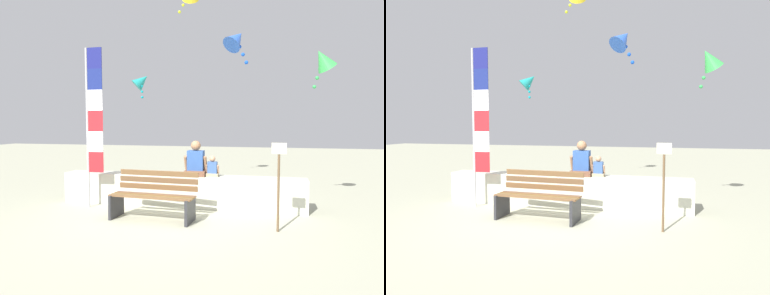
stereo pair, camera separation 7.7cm
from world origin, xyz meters
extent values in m
plane|color=#AAAB90|center=(0.00, 0.00, 0.00)|extent=(40.00, 40.00, 0.00)
cube|color=beige|center=(0.00, 1.07, 0.34)|extent=(5.29, 0.48, 0.68)
cube|color=brown|center=(-0.22, -0.29, 0.45)|extent=(1.60, 0.17, 0.03)
cube|color=brown|center=(-0.21, -0.18, 0.45)|extent=(1.60, 0.17, 0.03)
cube|color=brown|center=(-0.20, -0.07, 0.45)|extent=(1.60, 0.17, 0.03)
cube|color=brown|center=(-0.20, 0.05, 0.45)|extent=(1.60, 0.17, 0.03)
cube|color=brown|center=(-0.19, 0.15, 0.57)|extent=(1.60, 0.15, 0.10)
cube|color=brown|center=(-0.19, 0.18, 0.70)|extent=(1.60, 0.15, 0.10)
cube|color=brown|center=(-0.19, 0.20, 0.83)|extent=(1.60, 0.15, 0.10)
cube|color=#2D2D33|center=(-0.95, -0.08, 0.23)|extent=(0.08, 0.53, 0.45)
cube|color=#2D2D33|center=(0.53, -0.17, 0.23)|extent=(0.08, 0.53, 0.45)
cube|color=brown|center=(0.36, 1.04, 0.74)|extent=(0.44, 0.36, 0.12)
cube|color=#2F539C|center=(0.36, 1.04, 1.00)|extent=(0.34, 0.22, 0.42)
cylinder|color=#9D6E4C|center=(0.15, 1.02, 0.96)|extent=(0.07, 0.17, 0.31)
cylinder|color=#9D6E4C|center=(0.57, 1.02, 0.96)|extent=(0.07, 0.17, 0.31)
sphere|color=#9D6E4C|center=(0.36, 1.04, 1.32)|extent=(0.21, 0.21, 0.21)
cube|color=tan|center=(0.72, 1.04, 0.71)|extent=(0.25, 0.21, 0.07)
cube|color=#3A5C9C|center=(0.72, 1.04, 0.87)|extent=(0.20, 0.13, 0.24)
cylinder|color=tan|center=(0.60, 1.03, 0.84)|extent=(0.04, 0.10, 0.18)
cylinder|color=tan|center=(0.84, 1.03, 0.84)|extent=(0.04, 0.10, 0.18)
sphere|color=tan|center=(0.72, 1.04, 1.05)|extent=(0.12, 0.12, 0.12)
cylinder|color=#B7B7BC|center=(-1.87, 0.53, 1.68)|extent=(0.05, 0.05, 3.36)
cube|color=red|center=(-1.68, 0.53, 0.97)|extent=(0.33, 0.02, 0.43)
cube|color=white|center=(-1.68, 0.53, 1.40)|extent=(0.33, 0.02, 0.43)
cube|color=red|center=(-1.68, 0.53, 1.84)|extent=(0.33, 0.02, 0.43)
cube|color=white|center=(-1.68, 0.53, 2.27)|extent=(0.33, 0.02, 0.43)
cube|color=navy|center=(-1.68, 0.53, 2.71)|extent=(0.33, 0.02, 0.43)
cube|color=navy|center=(-1.68, 0.53, 3.14)|extent=(0.33, 0.02, 0.43)
cone|color=green|center=(2.94, 1.78, 3.13)|extent=(0.70, 0.63, 0.58)
sphere|color=green|center=(2.90, 1.86, 2.95)|extent=(0.08, 0.08, 0.08)
sphere|color=green|center=(2.85, 1.95, 2.77)|extent=(0.08, 0.08, 0.08)
sphere|color=green|center=(2.81, 2.04, 2.59)|extent=(0.08, 0.08, 0.08)
cone|color=blue|center=(1.13, 1.64, 3.62)|extent=(0.71, 0.74, 0.60)
sphere|color=blue|center=(1.21, 1.57, 3.44)|extent=(0.08, 0.08, 0.08)
sphere|color=blue|center=(1.29, 1.51, 3.26)|extent=(0.08, 0.08, 0.08)
sphere|color=blue|center=(1.37, 1.45, 3.08)|extent=(0.08, 0.08, 0.08)
sphere|color=#D7E920|center=(-0.52, 3.35, 5.00)|extent=(0.08, 0.08, 0.08)
sphere|color=#D7E920|center=(-0.62, 3.33, 4.82)|extent=(0.08, 0.08, 0.08)
cone|color=teal|center=(-2.21, 4.53, 3.13)|extent=(0.77, 0.67, 0.64)
sphere|color=#0C9EAC|center=(-2.17, 4.44, 2.95)|extent=(0.08, 0.08, 0.08)
sphere|color=#0C9EAC|center=(-2.13, 4.35, 2.77)|extent=(0.08, 0.08, 0.08)
sphere|color=#0C9EAC|center=(-2.09, 4.26, 2.59)|extent=(0.08, 0.08, 0.08)
cylinder|color=brown|center=(2.06, -0.31, 0.64)|extent=(0.04, 0.04, 1.28)
cube|color=beige|center=(2.06, -0.31, 1.38)|extent=(0.24, 0.03, 0.18)
camera|label=1|loc=(2.03, -6.26, 1.80)|focal=33.28mm
camera|label=2|loc=(2.10, -6.24, 1.80)|focal=33.28mm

